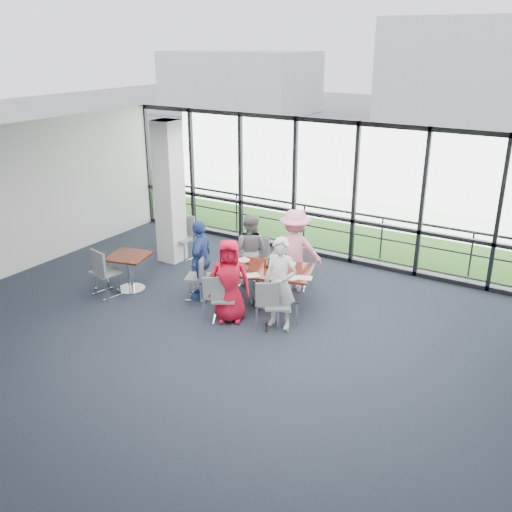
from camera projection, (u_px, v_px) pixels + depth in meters
The scene contains 37 objects.
floor at pixel (229, 360), 9.15m from camera, with size 12.00×10.00×0.02m, color #1D202E.
ceiling at pixel (225, 162), 8.00m from camera, with size 12.00×10.00×0.04m, color silver.
curtain_wall_back at pixel (355, 195), 12.56m from camera, with size 12.00×0.10×3.20m, color white.
structural_column at pixel (169, 193), 12.72m from camera, with size 0.50×0.50×3.20m, color silver.
apron at pixel (415, 211), 17.11m from camera, with size 80.00×70.00×0.02m, color gray.
grass_strip at pixel (393, 227), 15.51m from camera, with size 80.00×5.00×0.01m, color #296321.
hangar_aux at pixel (240, 81), 39.51m from camera, with size 10.00×6.00×4.00m, color silver.
guard_rail at pixel (362, 235), 13.43m from camera, with size 0.06×0.06×12.00m, color #2D2D33.
main_table at pixel (264, 275), 10.84m from camera, with size 2.01×1.46×0.75m.
side_table_left at pixel (129, 262), 11.49m from camera, with size 0.92×0.92×0.75m.
diner_near_left at pixel (229, 281), 10.17m from camera, with size 0.76×0.49×1.55m, color red.
diner_near_right at pixel (280, 283), 9.94m from camera, with size 0.61×0.44×1.66m, color silver.
diner_far_left at pixel (250, 250), 11.66m from camera, with size 0.75×0.46×1.55m, color slate.
diner_far_right at pixel (295, 251), 11.41m from camera, with size 1.10×0.57×1.70m, color pink.
diner_end at pixel (201, 260), 11.09m from camera, with size 0.93×0.51×1.59m, color #2D4890.
chair_main_nl at pixel (224, 299), 10.29m from camera, with size 0.42×0.42×0.85m, color slate, non-canonical shape.
chair_main_nr at pixel (277, 305), 10.00m from camera, with size 0.43×0.43×0.88m, color slate, non-canonical shape.
chair_main_fl at pixel (252, 263), 11.81m from camera, with size 0.46×0.46×0.95m, color slate, non-canonical shape.
chair_main_fr at pixel (296, 270), 11.62m from camera, with size 0.41×0.41×0.84m, color slate, non-canonical shape.
chair_main_end at pixel (198, 277), 11.18m from camera, with size 0.44×0.44×0.90m, color slate, non-canonical shape.
chair_spare_la at pixel (106, 272), 11.28m from camera, with size 0.48×0.48×0.99m, color slate, non-canonical shape.
chair_spare_lb at pixel (182, 239), 13.16m from camera, with size 0.48×0.48×0.99m, color slate, non-canonical shape.
plate_nl at pixel (236, 272), 10.63m from camera, with size 0.24×0.24×0.01m, color white.
plate_nr at pixel (291, 278), 10.35m from camera, with size 0.25×0.25×0.01m, color white.
plate_fl at pixel (243, 260), 11.18m from camera, with size 0.24×0.24×0.01m, color white.
plate_fr at pixel (289, 264), 11.00m from camera, with size 0.28×0.28×0.01m, color white.
plate_end at pixel (227, 264), 10.96m from camera, with size 0.23×0.23×0.01m, color white.
tumbler_a at pixel (247, 267), 10.66m from camera, with size 0.07×0.07×0.14m, color white.
tumbler_b at pixel (277, 270), 10.54m from camera, with size 0.07×0.07×0.14m, color white.
tumbler_c at pixel (269, 261), 10.97m from camera, with size 0.06×0.06×0.13m, color white.
tumbler_d at pixel (229, 264), 10.80m from camera, with size 0.07×0.07×0.15m, color white.
menu_a at pixel (251, 275), 10.47m from camera, with size 0.32×0.22×0.00m, color white.
menu_b at pixel (304, 278), 10.37m from camera, with size 0.29×0.20×0.00m, color white.
menu_c at pixel (277, 262), 11.09m from camera, with size 0.33×0.23×0.00m, color white.
condiment_caddy at pixel (270, 267), 10.83m from camera, with size 0.10×0.07×0.04m, color black.
ketchup_bottle at pixel (265, 263), 10.83m from camera, with size 0.06×0.06×0.18m, color maroon.
green_bottle at pixel (269, 262), 10.82m from camera, with size 0.05×0.05×0.20m, color #1E6A2B.
Camera 1 is at (4.53, -6.54, 4.84)m, focal length 40.00 mm.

